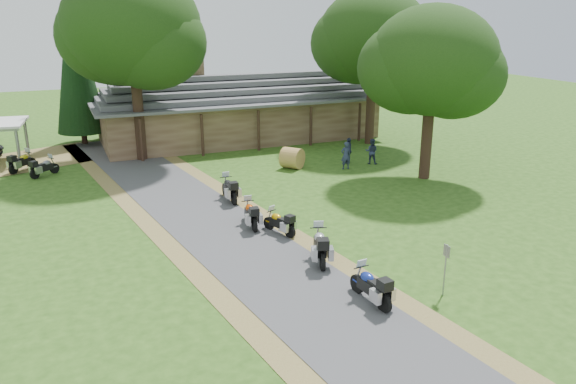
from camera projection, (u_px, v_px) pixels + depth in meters
name	position (u px, v px, depth m)	size (l,w,h in m)	color
ground	(288.00, 284.00, 19.97)	(120.00, 120.00, 0.00)	#284A14
driveway	(240.00, 245.00, 23.30)	(46.00, 46.00, 0.00)	#404042
lodge	(238.00, 106.00, 42.51)	(21.40, 9.40, 4.90)	brown
motorcycle_row_a	(371.00, 284.00, 18.51)	(1.90, 0.62, 1.30)	navy
motorcycle_row_b	(320.00, 244.00, 21.57)	(2.08, 0.68, 1.42)	#AAACB2
motorcycle_row_c	(279.00, 221.00, 24.32)	(1.68, 0.55, 1.15)	#DDA108
motorcycle_row_d	(251.00, 213.00, 25.15)	(1.86, 0.61, 1.28)	#CE4305
motorcycle_row_e	(229.00, 188.00, 28.62)	(1.98, 0.65, 1.35)	black
motorcycle_carport_a	(22.00, 161.00, 33.95)	(1.89, 0.62, 1.29)	gold
motorcycle_carport_b	(44.00, 166.00, 32.94)	(1.75, 0.57, 1.20)	gray
person_a	(346.00, 153.00, 34.31)	(0.57, 0.41, 2.01)	#2A3251
person_b	(372.00, 149.00, 35.53)	(0.54, 0.39, 1.91)	#2A3251
person_c	(349.00, 148.00, 35.70)	(0.55, 0.39, 1.93)	#2A3251
hay_bale	(292.00, 158.00, 34.61)	(1.29, 1.29, 1.18)	olive
sign_post	(445.00, 270.00, 18.88)	(0.34, 0.06, 1.86)	gray
oak_lodge_left	(134.00, 54.00, 34.80)	(8.49, 8.49, 13.55)	black
oak_lodge_right	(373.00, 58.00, 39.54)	(7.85, 7.85, 12.30)	black
oak_driveway	(431.00, 84.00, 31.14)	(7.12, 7.12, 10.83)	black
cedar_near	(76.00, 67.00, 39.57)	(3.52, 3.52, 11.15)	black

